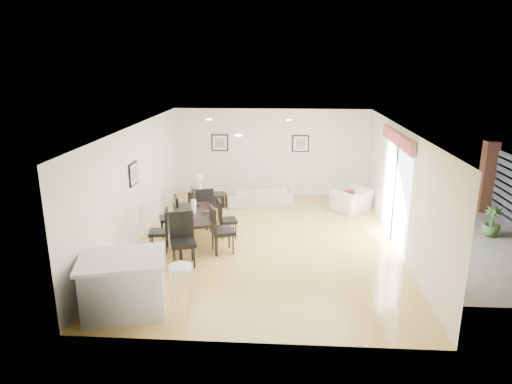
# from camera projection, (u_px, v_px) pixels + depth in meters

# --- Properties ---
(ground) EXTENTS (8.00, 8.00, 0.00)m
(ground) POSITION_uv_depth(u_px,v_px,m) (265.00, 242.00, 10.71)
(ground) COLOR #DCB25A
(ground) RESTS_ON ground
(wall_back) EXTENTS (6.00, 0.04, 2.70)m
(wall_back) POSITION_uv_depth(u_px,v_px,m) (271.00, 153.00, 14.17)
(wall_back) COLOR white
(wall_back) RESTS_ON ground
(wall_front) EXTENTS (6.00, 0.04, 2.70)m
(wall_front) POSITION_uv_depth(u_px,v_px,m) (253.00, 261.00, 6.50)
(wall_front) COLOR white
(wall_front) RESTS_ON ground
(wall_left) EXTENTS (0.04, 8.00, 2.70)m
(wall_left) POSITION_uv_depth(u_px,v_px,m) (136.00, 184.00, 10.53)
(wall_left) COLOR white
(wall_left) RESTS_ON ground
(wall_right) EXTENTS (0.04, 8.00, 2.70)m
(wall_right) POSITION_uv_depth(u_px,v_px,m) (400.00, 189.00, 10.15)
(wall_right) COLOR white
(wall_right) RESTS_ON ground
(ceiling) EXTENTS (6.00, 8.00, 0.02)m
(ceiling) POSITION_uv_depth(u_px,v_px,m) (266.00, 127.00, 9.96)
(ceiling) COLOR white
(ceiling) RESTS_ON wall_back
(sofa) EXTENTS (2.08, 1.19, 0.57)m
(sofa) POSITION_uv_depth(u_px,v_px,m) (259.00, 195.00, 13.45)
(sofa) COLOR gray
(sofa) RESTS_ON ground
(armchair) EXTENTS (1.30, 1.29, 0.64)m
(armchair) POSITION_uv_depth(u_px,v_px,m) (352.00, 200.00, 12.84)
(armchair) COLOR #EFE2CE
(armchair) RESTS_ON ground
(courtyard_plant_b) EXTENTS (0.51, 0.51, 0.74)m
(courtyard_plant_b) POSITION_uv_depth(u_px,v_px,m) (492.00, 222.00, 10.96)
(courtyard_plant_b) COLOR #355424
(courtyard_plant_b) RESTS_ON ground
(dining_table) EXTENTS (1.37, 1.97, 0.74)m
(dining_table) POSITION_uv_depth(u_px,v_px,m) (194.00, 216.00, 10.45)
(dining_table) COLOR black
(dining_table) RESTS_ON ground
(dining_chair_wnear) EXTENTS (0.49, 0.49, 0.95)m
(dining_chair_wnear) POSITION_uv_depth(u_px,v_px,m) (162.00, 228.00, 10.11)
(dining_chair_wnear) COLOR black
(dining_chair_wnear) RESTS_ON ground
(dining_chair_wfar) EXTENTS (0.57, 0.57, 0.98)m
(dining_chair_wfar) POSITION_uv_depth(u_px,v_px,m) (172.00, 214.00, 10.98)
(dining_chair_wfar) COLOR black
(dining_chair_wfar) RESTS_ON ground
(dining_chair_enear) EXTENTS (0.62, 0.62, 1.07)m
(dining_chair_enear) POSITION_uv_depth(u_px,v_px,m) (218.00, 227.00, 9.97)
(dining_chair_enear) COLOR black
(dining_chair_enear) RESTS_ON ground
(dining_chair_efar) EXTENTS (0.52, 0.52, 0.93)m
(dining_chair_efar) POSITION_uv_depth(u_px,v_px,m) (224.00, 217.00, 10.85)
(dining_chair_efar) COLOR black
(dining_chair_efar) RESTS_ON ground
(dining_chair_head) EXTENTS (0.63, 0.63, 1.11)m
(dining_chair_head) POSITION_uv_depth(u_px,v_px,m) (182.00, 236.00, 9.41)
(dining_chair_head) COLOR black
(dining_chair_head) RESTS_ON ground
(dining_chair_foot) EXTENTS (0.59, 0.59, 1.03)m
(dining_chair_foot) POSITION_uv_depth(u_px,v_px,m) (204.00, 205.00, 11.53)
(dining_chair_foot) COLOR black
(dining_chair_foot) RESTS_ON ground
(vase) EXTENTS (0.86, 1.32, 0.67)m
(vase) POSITION_uv_depth(u_px,v_px,m) (194.00, 202.00, 10.35)
(vase) COLOR white
(vase) RESTS_ON dining_table
(coffee_table) EXTENTS (0.94, 0.63, 0.35)m
(coffee_table) POSITION_uv_depth(u_px,v_px,m) (209.00, 200.00, 13.37)
(coffee_table) COLOR black
(coffee_table) RESTS_ON ground
(side_table) EXTENTS (0.62, 0.62, 0.65)m
(side_table) POSITION_uv_depth(u_px,v_px,m) (200.00, 202.00, 12.63)
(side_table) COLOR black
(side_table) RESTS_ON ground
(table_lamp) EXTENTS (0.23, 0.23, 0.44)m
(table_lamp) POSITION_uv_depth(u_px,v_px,m) (200.00, 181.00, 12.46)
(table_lamp) COLOR white
(table_lamp) RESTS_ON side_table
(cushion) EXTENTS (0.28, 0.21, 0.27)m
(cushion) POSITION_uv_depth(u_px,v_px,m) (350.00, 195.00, 12.71)
(cushion) COLOR #A51516
(cushion) RESTS_ON armchair
(kitchen_island) EXTENTS (1.64, 1.41, 0.99)m
(kitchen_island) POSITION_uv_depth(u_px,v_px,m) (124.00, 284.00, 7.63)
(kitchen_island) COLOR silver
(kitchen_island) RESTS_ON ground
(bar_stool) EXTENTS (0.39, 0.39, 0.86)m
(bar_stool) POSITION_uv_depth(u_px,v_px,m) (180.00, 273.00, 7.50)
(bar_stool) COLOR white
(bar_stool) RESTS_ON ground
(framed_print_back_left) EXTENTS (0.52, 0.04, 0.52)m
(framed_print_back_left) POSITION_uv_depth(u_px,v_px,m) (220.00, 143.00, 14.16)
(framed_print_back_left) COLOR black
(framed_print_back_left) RESTS_ON wall_back
(framed_print_back_right) EXTENTS (0.52, 0.04, 0.52)m
(framed_print_back_right) POSITION_uv_depth(u_px,v_px,m) (301.00, 144.00, 14.01)
(framed_print_back_right) COLOR black
(framed_print_back_right) RESTS_ON wall_back
(framed_print_left_wall) EXTENTS (0.04, 0.52, 0.52)m
(framed_print_left_wall) POSITION_uv_depth(u_px,v_px,m) (133.00, 174.00, 10.25)
(framed_print_left_wall) COLOR black
(framed_print_left_wall) RESTS_ON wall_left
(sliding_door) EXTENTS (0.12, 2.70, 2.57)m
(sliding_door) POSITION_uv_depth(u_px,v_px,m) (396.00, 172.00, 10.35)
(sliding_door) COLOR white
(sliding_door) RESTS_ON wall_right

